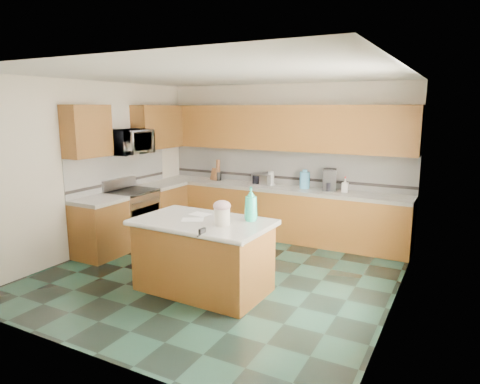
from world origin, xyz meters
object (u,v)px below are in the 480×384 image
Objects in this scene: knife_block at (215,174)px; toaster_oven at (263,179)px; coffee_maker at (329,180)px; treat_jar at (222,217)px; soap_bottle_island at (251,204)px; island_top at (203,222)px; island_base at (203,258)px.

knife_block is 0.68× the size of toaster_oven.
coffee_maker is (1.22, 0.03, 0.08)m from toaster_oven.
treat_jar reaches higher than toaster_oven.
soap_bottle_island reaches higher than coffee_maker.
soap_bottle_island is at bearing -40.42° from knife_block.
coffee_maker reaches higher than island_top.
island_top is at bearing 177.95° from treat_jar.
toaster_oven is at bearing 87.55° from soap_bottle_island.
island_top is at bearing 1.72° from island_base.
island_base is 0.94× the size of island_top.
toaster_oven is (-0.72, 2.68, -0.00)m from treat_jar.
knife_block is at bearing 105.27° from soap_bottle_island.
treat_jar is 0.41m from soap_bottle_island.
coffee_maker reaches higher than knife_block.
toaster_oven reaches higher than island_top.
soap_bottle_island is at bearing 26.89° from island_base.
knife_block reaches higher than treat_jar.
island_top is 2.77m from coffee_maker.
island_base is at bearing -51.67° from knife_block.
toaster_oven reaches higher than island_base.
island_top is 2.96m from knife_block.
treat_jar is at bearing -47.20° from knife_block.
treat_jar is (0.32, -0.08, 0.13)m from island_top.
island_top is (0.00, 0.00, 0.46)m from island_base.
soap_bottle_island reaches higher than knife_block.
coffee_maker is at bearing 9.03° from toaster_oven.
island_top is 8.41× the size of treat_jar.
island_top is 2.64m from toaster_oven.
knife_block is at bearing 165.83° from coffee_maker.
island_base is 0.46m from island_top.
island_base is at bearing 177.95° from treat_jar.
knife_block is at bearing 120.01° from island_top.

